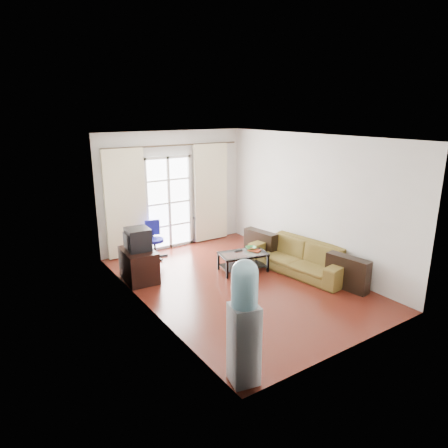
# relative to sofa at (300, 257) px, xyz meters

# --- Properties ---
(floor) EXTENTS (5.20, 5.20, 0.00)m
(floor) POSITION_rel_sofa_xyz_m (-1.34, 0.25, -0.31)
(floor) COLOR maroon
(floor) RESTS_ON ground
(ceiling) EXTENTS (5.20, 5.20, 0.00)m
(ceiling) POSITION_rel_sofa_xyz_m (-1.34, 0.25, 2.39)
(ceiling) COLOR white
(ceiling) RESTS_ON wall_back
(wall_back) EXTENTS (3.60, 0.02, 2.70)m
(wall_back) POSITION_rel_sofa_xyz_m (-1.34, 2.85, 1.04)
(wall_back) COLOR silver
(wall_back) RESTS_ON floor
(wall_front) EXTENTS (3.60, 0.02, 2.70)m
(wall_front) POSITION_rel_sofa_xyz_m (-1.34, -2.35, 1.04)
(wall_front) COLOR silver
(wall_front) RESTS_ON floor
(wall_left) EXTENTS (0.02, 5.20, 2.70)m
(wall_left) POSITION_rel_sofa_xyz_m (-3.14, 0.25, 1.04)
(wall_left) COLOR silver
(wall_left) RESTS_ON floor
(wall_right) EXTENTS (0.02, 5.20, 2.70)m
(wall_right) POSITION_rel_sofa_xyz_m (0.46, 0.25, 1.04)
(wall_right) COLOR silver
(wall_right) RESTS_ON floor
(french_door) EXTENTS (1.16, 0.06, 2.15)m
(french_door) POSITION_rel_sofa_xyz_m (-1.49, 2.79, 0.77)
(french_door) COLOR white
(french_door) RESTS_ON wall_back
(curtain_rod) EXTENTS (3.30, 0.04, 0.04)m
(curtain_rod) POSITION_rel_sofa_xyz_m (-1.34, 2.75, 2.07)
(curtain_rod) COLOR #4C3F2D
(curtain_rod) RESTS_ON wall_back
(curtain_left) EXTENTS (0.90, 0.07, 2.35)m
(curtain_left) POSITION_rel_sofa_xyz_m (-2.54, 2.73, 0.89)
(curtain_left) COLOR #F3ECC3
(curtain_left) RESTS_ON curtain_rod
(curtain_right) EXTENTS (0.90, 0.07, 2.35)m
(curtain_right) POSITION_rel_sofa_xyz_m (-0.39, 2.73, 0.89)
(curtain_right) COLOR #F3ECC3
(curtain_right) RESTS_ON curtain_rod
(radiator) EXTENTS (0.64, 0.12, 0.64)m
(radiator) POSITION_rel_sofa_xyz_m (-0.54, 2.75, 0.02)
(radiator) COLOR gray
(radiator) RESTS_ON floor
(sofa) EXTENTS (2.36, 1.45, 0.62)m
(sofa) POSITION_rel_sofa_xyz_m (0.00, 0.00, 0.00)
(sofa) COLOR brown
(sofa) RESTS_ON floor
(coffee_table) EXTENTS (1.03, 0.72, 0.38)m
(coffee_table) POSITION_rel_sofa_xyz_m (-0.92, 0.66, -0.06)
(coffee_table) COLOR silver
(coffee_table) RESTS_ON floor
(bowl) EXTENTS (0.31, 0.31, 0.05)m
(bowl) POSITION_rel_sofa_xyz_m (-0.66, 0.75, 0.10)
(bowl) COLOR #2D7D2F
(bowl) RESTS_ON coffee_table
(book) EXTENTS (0.37, 0.39, 0.02)m
(book) POSITION_rel_sofa_xyz_m (-0.74, 0.59, 0.08)
(book) COLOR #963612
(book) RESTS_ON coffee_table
(remote) EXTENTS (0.18, 0.05, 0.02)m
(remote) POSITION_rel_sofa_xyz_m (-0.95, 0.79, 0.08)
(remote) COLOR black
(remote) RESTS_ON coffee_table
(tv_stand) EXTENTS (0.60, 0.86, 0.60)m
(tv_stand) POSITION_rel_sofa_xyz_m (-2.83, 1.40, -0.01)
(tv_stand) COLOR black
(tv_stand) RESTS_ON floor
(crt_tv) EXTENTS (0.49, 0.49, 0.42)m
(crt_tv) POSITION_rel_sofa_xyz_m (-2.83, 1.42, 0.50)
(crt_tv) COLOR black
(crt_tv) RESTS_ON tv_stand
(task_chair) EXTENTS (0.66, 0.66, 0.81)m
(task_chair) POSITION_rel_sofa_xyz_m (-2.09, 2.36, -0.07)
(task_chair) COLOR black
(task_chair) RESTS_ON floor
(water_cooler) EXTENTS (0.38, 0.38, 1.56)m
(water_cooler) POSITION_rel_sofa_xyz_m (-2.94, -2.10, 0.51)
(water_cooler) COLOR silver
(water_cooler) RESTS_ON floor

